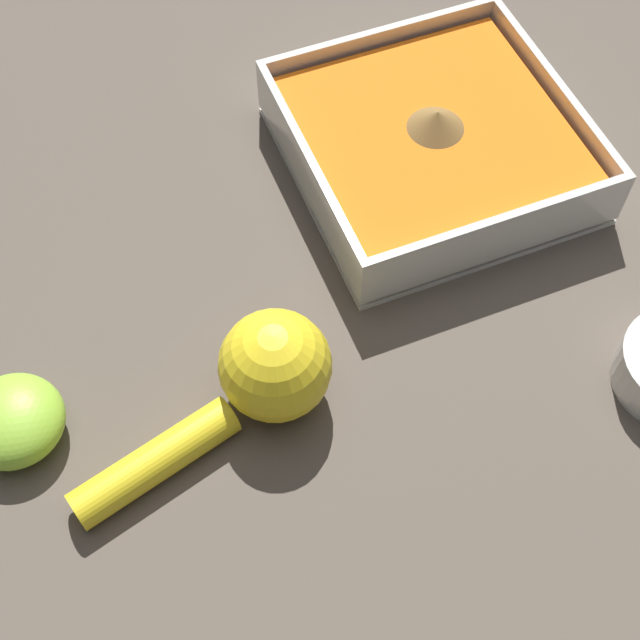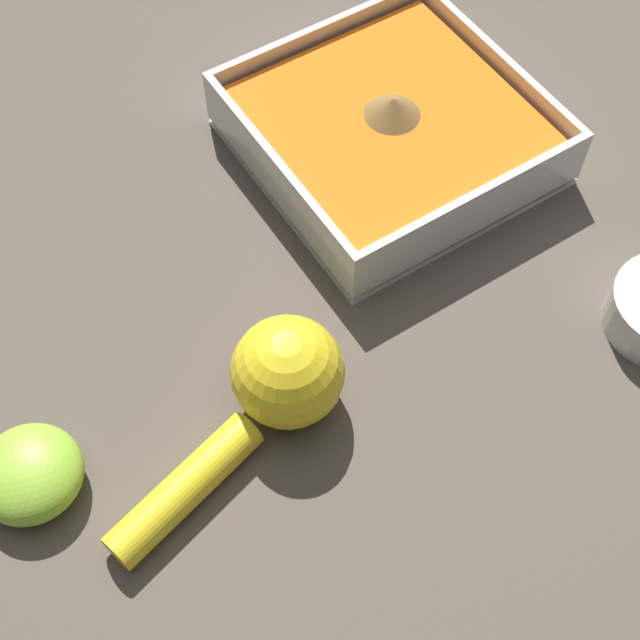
# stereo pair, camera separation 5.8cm
# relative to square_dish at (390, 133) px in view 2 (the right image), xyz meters

# --- Properties ---
(ground_plane) EXTENTS (4.00, 4.00, 0.00)m
(ground_plane) POSITION_rel_square_dish_xyz_m (0.03, -0.02, -0.02)
(ground_plane) COLOR brown
(square_dish) EXTENTS (0.21, 0.21, 0.06)m
(square_dish) POSITION_rel_square_dish_xyz_m (0.00, 0.00, 0.00)
(square_dish) COLOR silver
(square_dish) RESTS_ON ground_plane
(lemon_squeezer) EXTENTS (0.18, 0.09, 0.07)m
(lemon_squeezer) POSITION_rel_square_dish_xyz_m (-0.19, -0.14, 0.01)
(lemon_squeezer) COLOR yellow
(lemon_squeezer) RESTS_ON ground_plane
(lemon_half) EXTENTS (0.07, 0.07, 0.04)m
(lemon_half) POSITION_rel_square_dish_xyz_m (-0.34, -0.11, -0.00)
(lemon_half) COLOR #93CC38
(lemon_half) RESTS_ON ground_plane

